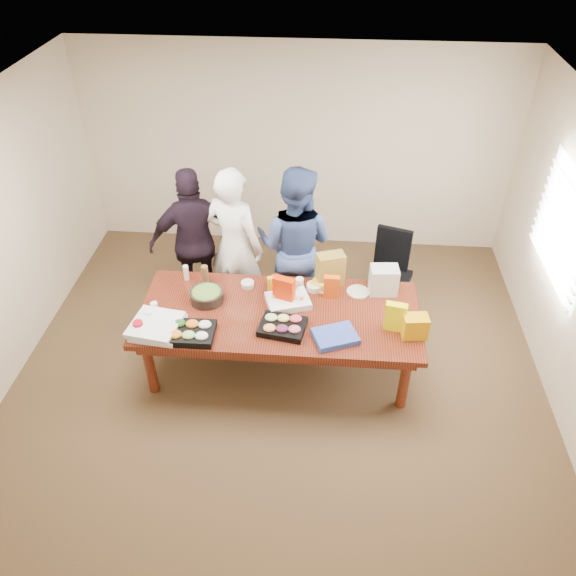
# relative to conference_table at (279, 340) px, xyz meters

# --- Properties ---
(floor) EXTENTS (5.50, 5.00, 0.02)m
(floor) POSITION_rel_conference_table_xyz_m (0.00, 0.00, -0.39)
(floor) COLOR #47301E
(floor) RESTS_ON ground
(ceiling) EXTENTS (5.50, 5.00, 0.02)m
(ceiling) POSITION_rel_conference_table_xyz_m (0.00, 0.00, 2.33)
(ceiling) COLOR white
(ceiling) RESTS_ON wall_back
(wall_back) EXTENTS (5.50, 0.04, 2.70)m
(wall_back) POSITION_rel_conference_table_xyz_m (0.00, 2.50, 0.98)
(wall_back) COLOR beige
(wall_back) RESTS_ON floor
(wall_front) EXTENTS (5.50, 0.04, 2.70)m
(wall_front) POSITION_rel_conference_table_xyz_m (0.00, -2.50, 0.98)
(wall_front) COLOR beige
(wall_front) RESTS_ON floor
(window_panel) EXTENTS (0.03, 1.40, 1.10)m
(window_panel) POSITION_rel_conference_table_xyz_m (2.72, 0.60, 1.12)
(window_panel) COLOR white
(window_panel) RESTS_ON wall_right
(window_blinds) EXTENTS (0.04, 1.36, 1.00)m
(window_blinds) POSITION_rel_conference_table_xyz_m (2.68, 0.60, 1.12)
(window_blinds) COLOR beige
(window_blinds) RESTS_ON wall_right
(conference_table) EXTENTS (2.80, 1.20, 0.75)m
(conference_table) POSITION_rel_conference_table_xyz_m (0.00, 0.00, 0.00)
(conference_table) COLOR #4C1C0F
(conference_table) RESTS_ON floor
(office_chair) EXTENTS (0.62, 0.62, 0.97)m
(office_chair) POSITION_rel_conference_table_xyz_m (1.21, 1.06, 0.11)
(office_chair) COLOR black
(office_chair) RESTS_ON floor
(person_center) EXTENTS (0.81, 0.68, 1.88)m
(person_center) POSITION_rel_conference_table_xyz_m (-0.57, 0.85, 0.57)
(person_center) COLOR white
(person_center) RESTS_ON floor
(person_right) EXTENTS (1.05, 0.91, 1.86)m
(person_right) POSITION_rel_conference_table_xyz_m (0.09, 0.95, 0.56)
(person_right) COLOR #374B7F
(person_right) RESTS_ON floor
(person_left) EXTENTS (1.13, 0.73, 1.78)m
(person_left) POSITION_rel_conference_table_xyz_m (-1.04, 0.98, 0.52)
(person_left) COLOR black
(person_left) RESTS_ON floor
(veggie_tray) EXTENTS (0.45, 0.36, 0.07)m
(veggie_tray) POSITION_rel_conference_table_xyz_m (-0.80, -0.41, 0.41)
(veggie_tray) COLOR black
(veggie_tray) RESTS_ON conference_table
(fruit_tray) EXTENTS (0.48, 0.40, 0.07)m
(fruit_tray) POSITION_rel_conference_table_xyz_m (0.06, -0.25, 0.41)
(fruit_tray) COLOR black
(fruit_tray) RESTS_ON conference_table
(sheet_cake) EXTENTS (0.50, 0.43, 0.07)m
(sheet_cake) POSITION_rel_conference_table_xyz_m (0.08, 0.14, 0.41)
(sheet_cake) COLOR white
(sheet_cake) RESTS_ON conference_table
(salad_bowl) EXTENTS (0.44, 0.44, 0.11)m
(salad_bowl) POSITION_rel_conference_table_xyz_m (-0.75, 0.13, 0.43)
(salad_bowl) COLOR black
(salad_bowl) RESTS_ON conference_table
(chip_bag_blue) EXTENTS (0.47, 0.42, 0.06)m
(chip_bag_blue) POSITION_rel_conference_table_xyz_m (0.56, -0.34, 0.40)
(chip_bag_blue) COLOR #2E47A5
(chip_bag_blue) RESTS_ON conference_table
(chip_bag_red) EXTENTS (0.23, 0.15, 0.31)m
(chip_bag_red) POSITION_rel_conference_table_xyz_m (0.04, 0.14, 0.53)
(chip_bag_red) COLOR red
(chip_bag_red) RESTS_ON conference_table
(chip_bag_yellow) EXTENTS (0.21, 0.12, 0.30)m
(chip_bag_yellow) POSITION_rel_conference_table_xyz_m (1.12, -0.16, 0.53)
(chip_bag_yellow) COLOR #FCFF05
(chip_bag_yellow) RESTS_ON conference_table
(chip_bag_orange) EXTENTS (0.16, 0.08, 0.25)m
(chip_bag_orange) POSITION_rel_conference_table_xyz_m (0.51, 0.30, 0.50)
(chip_bag_orange) COLOR #D34E0C
(chip_bag_orange) RESTS_ON conference_table
(mayo_jar) EXTENTS (0.11, 0.11, 0.13)m
(mayo_jar) POSITION_rel_conference_table_xyz_m (0.18, 0.40, 0.44)
(mayo_jar) COLOR silver
(mayo_jar) RESTS_ON conference_table
(mustard_bottle) EXTENTS (0.08, 0.08, 0.19)m
(mustard_bottle) POSITION_rel_conference_table_xyz_m (-0.12, 0.32, 0.47)
(mustard_bottle) COLOR #D4980A
(mustard_bottle) RESTS_ON conference_table
(dressing_bottle) EXTENTS (0.08, 0.08, 0.22)m
(dressing_bottle) POSITION_rel_conference_table_xyz_m (-0.82, 0.42, 0.48)
(dressing_bottle) COLOR brown
(dressing_bottle) RESTS_ON conference_table
(ranch_bottle) EXTENTS (0.07, 0.07, 0.17)m
(ranch_bottle) POSITION_rel_conference_table_xyz_m (-1.03, 0.46, 0.46)
(ranch_bottle) COLOR white
(ranch_bottle) RESTS_ON conference_table
(banana_bunch) EXTENTS (0.28, 0.22, 0.08)m
(banana_bunch) POSITION_rel_conference_table_xyz_m (0.43, 0.43, 0.42)
(banana_bunch) COLOR yellow
(banana_bunch) RESTS_ON conference_table
(bread_loaf) EXTENTS (0.33, 0.21, 0.12)m
(bread_loaf) POSITION_rel_conference_table_xyz_m (0.02, 0.37, 0.44)
(bread_loaf) COLOR #95573F
(bread_loaf) RESTS_ON conference_table
(kraft_bag) EXTENTS (0.32, 0.24, 0.37)m
(kraft_bag) POSITION_rel_conference_table_xyz_m (0.49, 0.51, 0.56)
(kraft_bag) COLOR olive
(kraft_bag) RESTS_ON conference_table
(red_cup) EXTENTS (0.12, 0.12, 0.13)m
(red_cup) POSITION_rel_conference_table_xyz_m (-1.30, -0.40, 0.44)
(red_cup) COLOR #A60818
(red_cup) RESTS_ON conference_table
(clear_cup_a) EXTENTS (0.11, 0.11, 0.12)m
(clear_cup_a) POSITION_rel_conference_table_xyz_m (-1.24, -0.22, 0.44)
(clear_cup_a) COLOR white
(clear_cup_a) RESTS_ON conference_table
(clear_cup_b) EXTENTS (0.08, 0.08, 0.10)m
(clear_cup_b) POSITION_rel_conference_table_xyz_m (-1.24, -0.07, 0.42)
(clear_cup_b) COLOR white
(clear_cup_b) RESTS_ON conference_table
(pizza_box_lower) EXTENTS (0.49, 0.49, 0.05)m
(pizza_box_lower) POSITION_rel_conference_table_xyz_m (-1.13, -0.35, 0.40)
(pizza_box_lower) COLOR white
(pizza_box_lower) RESTS_ON conference_table
(pizza_box_upper) EXTENTS (0.51, 0.51, 0.05)m
(pizza_box_upper) POSITION_rel_conference_table_xyz_m (-1.15, -0.37, 0.45)
(pizza_box_upper) COLOR white
(pizza_box_upper) RESTS_ON pizza_box_lower
(plate_a) EXTENTS (0.27, 0.27, 0.01)m
(plate_a) POSITION_rel_conference_table_xyz_m (0.79, 0.38, 0.38)
(plate_a) COLOR beige
(plate_a) RESTS_ON conference_table
(plate_b) EXTENTS (0.26, 0.26, 0.01)m
(plate_b) POSITION_rel_conference_table_xyz_m (0.44, 0.43, 0.38)
(plate_b) COLOR white
(plate_b) RESTS_ON conference_table
(dip_bowl_a) EXTENTS (0.20, 0.20, 0.06)m
(dip_bowl_a) POSITION_rel_conference_table_xyz_m (0.33, 0.40, 0.41)
(dip_bowl_a) COLOR beige
(dip_bowl_a) RESTS_ON conference_table
(dip_bowl_b) EXTENTS (0.17, 0.17, 0.05)m
(dip_bowl_b) POSITION_rel_conference_table_xyz_m (-0.37, 0.39, 0.40)
(dip_bowl_b) COLOR silver
(dip_bowl_b) RESTS_ON conference_table
(grocery_bag_white) EXTENTS (0.30, 0.22, 0.30)m
(grocery_bag_white) POSITION_rel_conference_table_xyz_m (1.04, 0.41, 0.53)
(grocery_bag_white) COLOR silver
(grocery_bag_white) RESTS_ON conference_table
(grocery_bag_yellow) EXTENTS (0.25, 0.18, 0.23)m
(grocery_bag_yellow) POSITION_rel_conference_table_xyz_m (1.30, -0.24, 0.49)
(grocery_bag_yellow) COLOR #E2A207
(grocery_bag_yellow) RESTS_ON conference_table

